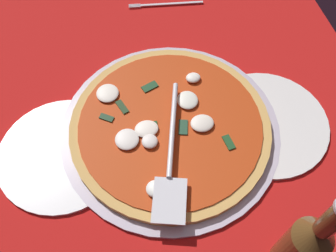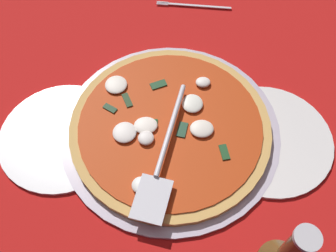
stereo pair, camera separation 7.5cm
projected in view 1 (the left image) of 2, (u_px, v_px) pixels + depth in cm
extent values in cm
cube|color=#B51614|center=(166.00, 118.00, 79.00)|extent=(90.89, 90.89, 0.80)
cube|color=white|center=(316.00, 31.00, 91.91)|extent=(8.26, 8.26, 0.10)
cube|color=silver|center=(272.00, 13.00, 95.20)|extent=(8.26, 8.26, 0.10)
cube|color=white|center=(298.00, 61.00, 86.70)|extent=(8.26, 8.26, 0.10)
cube|color=white|center=(330.00, 120.00, 78.21)|extent=(8.26, 8.26, 0.10)
cube|color=white|center=(252.00, 42.00, 89.99)|extent=(8.26, 8.26, 0.10)
cube|color=white|center=(278.00, 96.00, 81.49)|extent=(8.26, 8.26, 0.10)
cube|color=silver|center=(309.00, 163.00, 73.00)|extent=(8.26, 8.26, 0.10)
cube|color=white|center=(209.00, 23.00, 93.28)|extent=(8.26, 8.26, 0.10)
cube|color=silver|center=(230.00, 74.00, 84.78)|extent=(8.26, 8.26, 0.10)
cube|color=silver|center=(254.00, 135.00, 76.29)|extent=(8.26, 8.26, 0.10)
cube|color=white|center=(285.00, 212.00, 67.79)|extent=(8.26, 8.26, 0.10)
cube|color=silver|center=(170.00, 6.00, 96.57)|extent=(8.26, 8.26, 0.10)
cube|color=white|center=(185.00, 53.00, 88.07)|extent=(8.26, 8.26, 0.10)
cube|color=white|center=(204.00, 110.00, 79.57)|extent=(8.26, 8.26, 0.10)
cube|color=silver|center=(228.00, 180.00, 71.08)|extent=(8.26, 8.26, 0.10)
cube|color=silver|center=(144.00, 34.00, 91.36)|extent=(8.26, 8.26, 0.10)
cube|color=silver|center=(158.00, 86.00, 82.86)|extent=(8.26, 8.26, 0.10)
cube|color=white|center=(175.00, 151.00, 74.36)|extent=(8.26, 8.26, 0.10)
cube|color=white|center=(197.00, 232.00, 65.87)|extent=(8.26, 8.26, 0.10)
cube|color=silver|center=(106.00, 16.00, 94.65)|extent=(8.26, 8.26, 0.10)
cube|color=silver|center=(116.00, 65.00, 86.15)|extent=(8.26, 8.26, 0.10)
cube|color=silver|center=(127.00, 124.00, 77.65)|extent=(8.26, 8.26, 0.10)
cube|color=silver|center=(142.00, 198.00, 69.16)|extent=(8.26, 8.26, 0.10)
cube|color=silver|center=(76.00, 45.00, 89.44)|extent=(8.26, 8.26, 0.10)
cube|color=silver|center=(83.00, 100.00, 80.94)|extent=(8.26, 8.26, 0.10)
cube|color=white|center=(92.00, 168.00, 72.44)|extent=(8.26, 8.26, 0.10)
cube|color=silver|center=(39.00, 26.00, 92.73)|extent=(8.26, 8.26, 0.10)
cube|color=silver|center=(43.00, 77.00, 84.23)|extent=(8.26, 8.26, 0.10)
cube|color=silver|center=(47.00, 139.00, 75.73)|extent=(8.26, 8.26, 0.10)
cube|color=white|center=(52.00, 218.00, 67.24)|extent=(8.26, 8.26, 0.10)
cube|color=white|center=(5.00, 9.00, 96.02)|extent=(8.26, 8.26, 0.10)
cube|color=white|center=(5.00, 56.00, 87.52)|extent=(8.26, 8.26, 0.10)
cube|color=silver|center=(5.00, 114.00, 79.02)|extent=(8.26, 8.26, 0.10)
cube|color=silver|center=(4.00, 185.00, 70.52)|extent=(8.26, 8.26, 0.10)
cylinder|color=#B8AFC2|center=(168.00, 130.00, 76.26)|extent=(44.26, 44.26, 1.03)
cylinder|color=white|center=(265.00, 123.00, 77.19)|extent=(25.62, 25.62, 1.00)
cylinder|color=white|center=(62.00, 154.00, 73.41)|extent=(25.19, 25.19, 1.00)
cylinder|color=tan|center=(168.00, 127.00, 75.23)|extent=(40.23, 40.23, 1.38)
cylinder|color=#B83912|center=(168.00, 125.00, 74.51)|extent=(36.62, 36.62, 0.30)
ellipsoid|color=white|center=(193.00, 78.00, 79.85)|extent=(3.13, 2.72, 1.18)
ellipsoid|color=white|center=(150.00, 141.00, 71.61)|extent=(3.11, 3.15, 1.25)
ellipsoid|color=white|center=(155.00, 189.00, 66.54)|extent=(3.35, 3.32, 1.23)
ellipsoid|color=white|center=(127.00, 139.00, 71.96)|extent=(4.63, 4.76, 1.06)
ellipsoid|color=white|center=(202.00, 123.00, 73.86)|extent=(4.65, 4.09, 1.10)
ellipsoid|color=white|center=(108.00, 93.00, 77.85)|extent=(4.66, 4.80, 0.92)
ellipsoid|color=white|center=(147.00, 129.00, 73.21)|extent=(4.67, 3.96, 1.02)
ellipsoid|color=white|center=(187.00, 100.00, 76.84)|extent=(4.33, 4.62, 1.06)
cube|color=#1C4721|center=(229.00, 142.00, 72.05)|extent=(1.95, 3.41, 0.30)
cube|color=#20452E|center=(183.00, 127.00, 73.83)|extent=(2.59, 3.73, 0.30)
cube|color=#1D3519|center=(122.00, 107.00, 76.41)|extent=(2.47, 3.76, 0.30)
cube|color=#1C3A21|center=(107.00, 118.00, 75.02)|extent=(3.08, 2.65, 0.30)
cube|color=#143D17|center=(149.00, 125.00, 74.07)|extent=(3.36, 1.64, 0.30)
cube|color=#1B4323|center=(150.00, 87.00, 79.14)|extent=(3.77, 2.77, 0.30)
cube|color=silver|center=(170.00, 200.00, 64.59)|extent=(7.97, 9.69, 0.30)
cylinder|color=silver|center=(174.00, 127.00, 71.99)|extent=(6.93, 20.33, 1.00)
cube|color=silver|center=(172.00, 4.00, 95.93)|extent=(15.96, 2.79, 0.25)
cube|color=silver|center=(135.00, 5.00, 95.74)|extent=(3.00, 0.63, 0.25)
cube|color=silver|center=(135.00, 6.00, 95.50)|extent=(3.00, 0.63, 0.25)
cube|color=silver|center=(135.00, 7.00, 95.27)|extent=(3.00, 0.63, 0.25)
cylinder|color=#563919|center=(298.00, 250.00, 57.50)|extent=(6.00, 6.00, 13.77)
cone|color=#563919|center=(318.00, 233.00, 50.02)|extent=(6.00, 6.00, 3.85)
cylinder|color=#563919|center=(334.00, 220.00, 45.11)|extent=(2.68, 2.68, 7.69)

